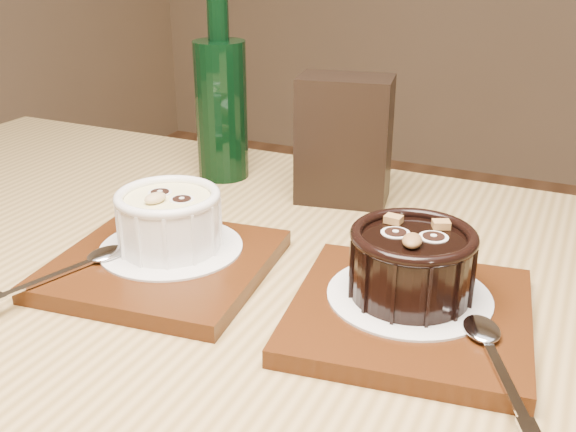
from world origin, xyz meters
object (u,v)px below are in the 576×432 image
tray_left (163,265)px  table (222,406)px  ramekin_white (169,217)px  tray_right (409,315)px  green_bottle (221,105)px  ramekin_dark (412,260)px  condiment_stand (344,140)px

tray_left → table: bearing=-27.8°
ramekin_white → tray_right: bearing=10.6°
ramekin_white → green_bottle: (-0.08, 0.23, 0.04)m
green_bottle → ramekin_white: bearing=-71.6°
tray_left → green_bottle: 0.27m
ramekin_dark → green_bottle: size_ratio=0.42×
ramekin_dark → condiment_stand: size_ratio=0.70×
ramekin_dark → ramekin_white: bearing=172.3°
condiment_stand → tray_right: bearing=-57.9°
tray_left → green_bottle: green_bottle is taller
table → ramekin_white: bearing=144.1°
tray_left → condiment_stand: size_ratio=1.29×
table → tray_left: 0.13m
condiment_stand → tray_left: bearing=-109.6°
ramekin_white → condiment_stand: (0.09, 0.21, 0.02)m
ramekin_white → condiment_stand: condiment_stand is taller
tray_left → ramekin_dark: (0.22, 0.02, 0.04)m
table → green_bottle: size_ratio=5.18×
table → condiment_stand: 0.32m
table → condiment_stand: condiment_stand is taller
table → ramekin_white: ramekin_white is taller
tray_left → ramekin_dark: 0.22m
tray_left → tray_right: same height
table → condiment_stand: bearing=89.5°
table → tray_left: size_ratio=6.67×
tray_left → ramekin_white: size_ratio=1.91×
condiment_stand → ramekin_dark: bearing=-57.1°
tray_right → green_bottle: 0.39m
ramekin_dark → tray_left: bearing=177.1°
ramekin_white → condiment_stand: size_ratio=0.67×
ramekin_white → ramekin_dark: bearing=14.2°
tray_right → condiment_stand: condiment_stand is taller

